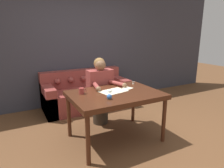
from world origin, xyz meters
TOP-DOWN VIEW (x-y plane):
  - ground_plane at (0.00, 0.00)m, footprint 16.00×16.00m
  - wall_back at (0.00, 2.02)m, footprint 8.00×0.06m
  - dining_table at (-0.12, 0.08)m, footprint 1.34×0.95m
  - couch at (-0.03, 1.61)m, footprint 1.84×0.81m
  - person at (-0.08, 0.70)m, footprint 0.55×0.62m
  - pattern_paper_main at (-0.11, 0.16)m, footprint 0.45×0.34m
  - pattern_paper_offcut at (0.16, 0.20)m, footprint 0.20×0.19m
  - scissors at (-0.15, 0.17)m, footprint 0.20×0.18m
  - mug at (-0.59, 0.26)m, footprint 0.11×0.08m
  - thread_spool at (0.41, 0.40)m, footprint 0.04×0.04m
  - pin_cushion at (-0.34, -0.14)m, footprint 0.07×0.07m

SIDE VIEW (x-z plane):
  - ground_plane at x=0.00m, z-range 0.00..0.00m
  - couch at x=-0.03m, z-range -0.11..0.71m
  - person at x=-0.08m, z-range 0.01..1.22m
  - dining_table at x=-0.12m, z-range 0.30..1.06m
  - pattern_paper_main at x=-0.11m, z-range 0.76..0.76m
  - pattern_paper_offcut at x=0.16m, z-range 0.76..0.76m
  - scissors at x=-0.15m, z-range 0.75..0.76m
  - thread_spool at x=0.41m, z-range 0.76..0.80m
  - pin_cushion at x=-0.34m, z-range 0.75..0.82m
  - mug at x=-0.59m, z-range 0.76..0.85m
  - wall_back at x=0.00m, z-range 0.00..2.60m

